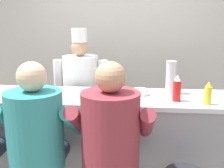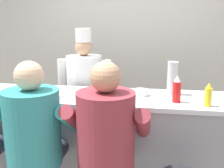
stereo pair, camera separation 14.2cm
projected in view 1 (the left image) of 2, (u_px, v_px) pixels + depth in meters
name	position (u px, v px, depth m)	size (l,w,h in m)	color
wall_back	(124.00, 48.00, 3.72)	(10.00, 0.06, 2.70)	beige
diner_counter	(116.00, 146.00, 2.58)	(2.86, 0.64, 1.04)	gray
ketchup_bottle_red	(177.00, 89.00, 2.27)	(0.07, 0.07, 0.24)	red
mustard_bottle_yellow	(208.00, 94.00, 2.17)	(0.06, 0.06, 0.20)	yellow
breakfast_plate	(48.00, 96.00, 2.38)	(0.25, 0.25, 0.05)	white
cereal_bowl	(140.00, 92.00, 2.49)	(0.15, 0.15, 0.06)	white
coffee_mug_blue	(96.00, 94.00, 2.35)	(0.13, 0.09, 0.08)	#4C7AB2
cup_stack_steel	(171.00, 77.00, 2.51)	(0.10, 0.10, 0.32)	#B7BABF
diner_seated_teal	(38.00, 133.00, 2.00)	(0.64, 0.63, 1.44)	#B2B5BA
diner_seated_maroon	(110.00, 135.00, 1.95)	(0.65, 0.64, 1.45)	#B2B5BA
cook_in_whites_near	(81.00, 92.00, 3.11)	(0.64, 0.41, 1.65)	#232328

